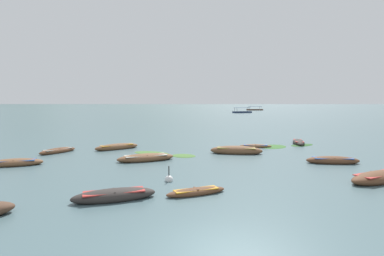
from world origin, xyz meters
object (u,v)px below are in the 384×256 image
Objects in this scene: rowboat_8 at (58,151)px; ferry_1 at (255,110)px; rowboat_10 at (236,150)px; rowboat_5 at (196,192)px; rowboat_7 at (15,163)px; rowboat_0 at (299,142)px; rowboat_3 at (114,195)px; rowboat_1 at (255,146)px; rowboat_11 at (117,147)px; rowboat_4 at (333,160)px; rowboat_2 at (379,178)px; ferry_0 at (242,112)px; rowboat_9 at (146,158)px; mooring_buoy at (169,179)px.

ferry_1 reaches higher than rowboat_8.
rowboat_10 is at bearing -8.45° from rowboat_8.
rowboat_7 is (-11.84, 8.19, 0.07)m from rowboat_5.
rowboat_3 is (-17.19, -16.52, 0.01)m from rowboat_0.
ferry_1 is (48.32, 141.54, 0.31)m from rowboat_1.
rowboat_1 is 0.77× the size of rowboat_11.
rowboat_3 reaches higher than rowboat_1.
rowboat_7 is at bearing 175.02° from rowboat_4.
ferry_1 reaches higher than rowboat_3.
rowboat_2 is 1.15× the size of rowboat_3.
rowboat_8 is 109.83m from ferry_0.
rowboat_2 reaches higher than rowboat_8.
rowboat_7 reaches higher than rowboat_1.
rowboat_11 is at bearing 96.62° from rowboat_3.
rowboat_2 is at bearing -78.98° from rowboat_1.
rowboat_2 is 10.60m from rowboat_5.
rowboat_4 is at bearing -4.98° from rowboat_7.
rowboat_11 is at bearing -113.70° from ferry_1.
ferry_0 reaches higher than rowboat_3.
rowboat_2 is 0.95× the size of rowboat_10.
rowboat_11 is at bearing -112.93° from ferry_0.
rowboat_11 is at bearing 177.71° from rowboat_1.
rowboat_0 is 1.17× the size of rowboat_1.
rowboat_8 is 0.78× the size of rowboat_11.
rowboat_9 is (9.15, 0.69, 0.02)m from rowboat_7.
rowboat_9 is (-13.24, 7.80, -0.02)m from rowboat_2.
rowboat_9 is at bearing 4.30° from rowboat_7.
ferry_1 is at bearing 64.59° from ferry_0.
rowboat_2 reaches higher than rowboat_1.
rowboat_9 is (-2.69, 8.87, 0.08)m from rowboat_5.
rowboat_5 is at bearing -107.61° from ferry_0.
rowboat_2 is at bearing -95.09° from rowboat_4.
rowboat_3 is at bearing -109.30° from ferry_0.
rowboat_2 is 21.31m from rowboat_11.
rowboat_8 is 3.31× the size of mooring_buoy.
ferry_0 is (30.78, 101.84, 0.18)m from rowboat_10.
rowboat_3 is at bearing -111.03° from ferry_1.
rowboat_0 is 3.82× the size of mooring_buoy.
rowboat_1 is at bearing 48.63° from rowboat_10.
ferry_0 is 116.49m from mooring_buoy.
mooring_buoy is (10.64, -5.59, -0.09)m from rowboat_7.
rowboat_2 reaches higher than rowboat_3.
rowboat_4 is 13.96m from rowboat_9.
rowboat_2 is 1.14× the size of rowboat_4.
rowboat_4 is at bearing 23.80° from rowboat_3.
rowboat_1 is 0.86× the size of rowboat_7.
rowboat_2 is at bearing -102.75° from ferry_0.
ferry_1 reaches higher than rowboat_0.
rowboat_8 is at bearing -173.66° from rowboat_0.
mooring_buoy reaches higher than rowboat_10.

